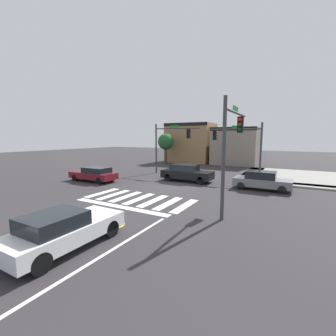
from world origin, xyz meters
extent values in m
plane|color=#302D30|center=(0.00, 0.00, 0.00)|extent=(120.00, 120.00, 0.00)
cube|color=silver|center=(-3.33, -4.50, 0.00)|extent=(0.54, 3.09, 0.01)
cube|color=silver|center=(-2.22, -4.50, 0.00)|extent=(0.54, 3.09, 0.01)
cube|color=silver|center=(-1.11, -4.50, 0.00)|extent=(0.54, 3.09, 0.01)
cube|color=silver|center=(0.00, -4.50, 0.00)|extent=(0.54, 3.09, 0.01)
cube|color=silver|center=(1.11, -4.50, 0.00)|extent=(0.54, 3.09, 0.01)
cube|color=silver|center=(2.22, -4.50, 0.00)|extent=(0.54, 3.09, 0.01)
cube|color=silver|center=(3.33, -4.50, 0.00)|extent=(0.54, 3.09, 0.01)
cube|color=white|center=(0.00, -6.50, 0.00)|extent=(6.80, 0.50, 0.01)
cube|color=white|center=(0.00, -9.50, 0.00)|extent=(0.16, 2.00, 0.01)
cylinder|color=yellow|center=(1.70, -8.77, 0.00)|extent=(0.97, 0.97, 0.01)
cylinder|color=white|center=(1.48, -8.77, 0.01)|extent=(0.15, 0.15, 0.00)
cylinder|color=white|center=(1.91, -8.77, 0.01)|extent=(0.15, 0.15, 0.00)
cube|color=white|center=(1.70, -8.77, 0.01)|extent=(0.43, 0.04, 0.00)
cube|color=gray|center=(9.00, 5.20, 0.07)|extent=(10.00, 1.60, 0.15)
cube|color=gray|center=(4.80, 10.00, 0.07)|extent=(1.60, 10.00, 0.15)
cube|color=gray|center=(9.00, 10.00, 0.07)|extent=(10.00, 10.00, 0.15)
cube|color=#93704C|center=(-6.41, 18.82, 3.16)|extent=(7.18, 5.65, 6.31)
cube|color=black|center=(-6.41, 16.20, 6.06)|extent=(7.18, 0.50, 0.50)
cube|color=gray|center=(0.97, 19.30, 2.75)|extent=(6.41, 6.60, 5.50)
cube|color=black|center=(0.97, 16.20, 5.25)|extent=(6.41, 0.50, 0.50)
cylinder|color=#383A3D|center=(5.89, -5.68, 2.98)|extent=(0.18, 0.18, 5.97)
cylinder|color=#383A3D|center=(5.89, -3.38, 5.38)|extent=(0.12, 4.61, 0.12)
cube|color=black|center=(5.89, -2.22, 4.80)|extent=(0.32, 0.32, 0.95)
sphere|color=red|center=(5.89, -2.39, 5.10)|extent=(0.22, 0.22, 0.22)
sphere|color=#4C330C|center=(5.89, -2.39, 4.80)|extent=(0.22, 0.22, 0.22)
sphere|color=#0C3814|center=(5.89, -2.39, 4.51)|extent=(0.22, 0.22, 0.22)
cube|color=#197233|center=(5.89, -3.61, 5.60)|extent=(0.03, 1.10, 0.24)
cylinder|color=#383A3D|center=(6.10, 5.93, 2.70)|extent=(0.18, 0.18, 5.40)
cylinder|color=#383A3D|center=(3.69, 5.93, 4.83)|extent=(4.83, 0.12, 0.12)
cube|color=black|center=(1.73, 5.93, 4.25)|extent=(0.32, 0.32, 0.95)
sphere|color=red|center=(1.90, 5.93, 4.55)|extent=(0.22, 0.22, 0.22)
sphere|color=#4C330C|center=(1.90, 5.93, 4.25)|extent=(0.22, 0.22, 0.22)
sphere|color=#0C3814|center=(1.90, 5.93, 3.96)|extent=(0.22, 0.22, 0.22)
cube|color=#197233|center=(3.93, 5.93, 5.05)|extent=(1.10, 0.03, 0.24)
cylinder|color=#383A3D|center=(-4.94, 5.55, 2.77)|extent=(0.18, 0.18, 5.53)
cylinder|color=#383A3D|center=(-2.34, 5.55, 5.00)|extent=(5.20, 0.12, 0.12)
cube|color=black|center=(-0.95, 5.55, 4.42)|extent=(0.32, 0.32, 0.95)
sphere|color=red|center=(-1.12, 5.55, 4.72)|extent=(0.22, 0.22, 0.22)
sphere|color=#4C330C|center=(-1.12, 5.55, 4.42)|extent=(0.22, 0.22, 0.22)
sphere|color=#0C3814|center=(-1.12, 5.55, 4.13)|extent=(0.22, 0.22, 0.22)
cube|color=#197233|center=(-2.60, 5.55, 5.22)|extent=(1.10, 0.03, 0.24)
cube|color=slate|center=(6.78, 2.30, 0.58)|extent=(4.20, 1.74, 0.61)
cube|color=black|center=(6.66, 2.30, 1.17)|extent=(2.14, 1.53, 0.56)
cylinder|color=black|center=(8.21, 3.06, 0.31)|extent=(0.61, 0.22, 0.61)
cylinder|color=black|center=(8.21, 1.55, 0.31)|extent=(0.61, 0.22, 0.61)
cylinder|color=black|center=(5.35, 3.06, 0.31)|extent=(0.61, 0.22, 0.61)
cylinder|color=black|center=(5.35, 1.55, 0.31)|extent=(0.61, 0.22, 0.61)
cube|color=maroon|center=(-7.39, -1.60, 0.57)|extent=(4.63, 1.75, 0.57)
cube|color=black|center=(-6.91, -1.60, 1.09)|extent=(2.40, 1.54, 0.48)
cylinder|color=black|center=(-8.96, -2.36, 0.32)|extent=(0.63, 0.22, 0.63)
cylinder|color=black|center=(-8.96, -0.83, 0.32)|extent=(0.63, 0.22, 0.63)
cylinder|color=black|center=(-5.81, -2.36, 0.32)|extent=(0.63, 0.22, 0.63)
cylinder|color=black|center=(-5.81, -0.83, 0.32)|extent=(0.63, 0.22, 0.63)
cube|color=black|center=(0.26, 2.60, 0.65)|extent=(4.69, 1.82, 0.69)
cube|color=black|center=(0.00, 2.60, 1.29)|extent=(2.36, 1.60, 0.58)
cylinder|color=black|center=(1.85, 3.40, 0.34)|extent=(0.68, 0.22, 0.68)
cylinder|color=black|center=(1.85, 1.80, 0.34)|extent=(0.68, 0.22, 0.68)
cylinder|color=black|center=(-1.34, 3.40, 0.34)|extent=(0.68, 0.22, 0.68)
cylinder|color=black|center=(-1.34, 1.80, 0.34)|extent=(0.68, 0.22, 0.68)
cube|color=white|center=(1.70, -11.32, 0.61)|extent=(1.82, 4.39, 0.59)
cube|color=black|center=(1.70, -11.80, 1.16)|extent=(1.60, 1.99, 0.52)
cylinder|color=black|center=(0.90, -9.83, 0.35)|extent=(0.22, 0.69, 0.69)
cylinder|color=black|center=(2.50, -9.83, 0.35)|extent=(0.22, 0.69, 0.69)
cylinder|color=black|center=(0.90, -12.82, 0.35)|extent=(0.22, 0.69, 0.69)
cylinder|color=black|center=(2.50, -12.82, 0.35)|extent=(0.22, 0.69, 0.69)
cylinder|color=#4C3823|center=(-8.50, 14.00, 1.40)|extent=(0.36, 0.36, 2.80)
sphere|color=#235628|center=(-8.50, 14.00, 3.40)|extent=(2.46, 2.46, 2.46)
camera|label=1|loc=(8.88, -16.50, 4.05)|focal=24.49mm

